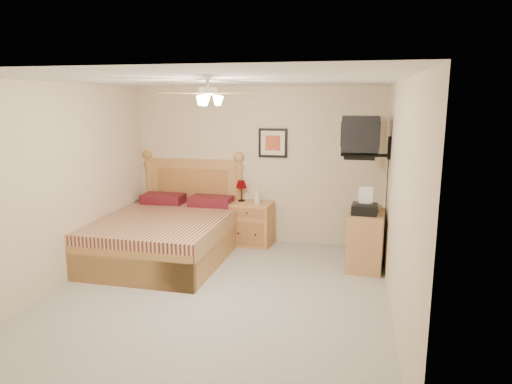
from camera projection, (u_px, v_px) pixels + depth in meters
floor at (217, 295)px, 5.44m from camera, size 4.50×4.50×0.00m
ceiling at (213, 80)px, 4.95m from camera, size 4.00×4.50×0.04m
wall_back at (256, 165)px, 7.35m from camera, size 4.00×0.04×2.50m
wall_front at (116, 259)px, 3.04m from camera, size 4.00×0.04×2.50m
wall_left at (60, 186)px, 5.61m from camera, size 0.04×4.50×2.50m
wall_right at (398, 201)px, 4.78m from camera, size 0.04×4.50×2.50m
bed at (165, 209)px, 6.60m from camera, size 1.79×2.32×1.48m
nightstand at (252, 224)px, 7.30m from camera, size 0.67×0.52×0.68m
table_lamp at (241, 191)px, 7.33m from camera, size 0.19×0.19×0.34m
lotion_bottle at (257, 196)px, 7.14m from camera, size 0.12×0.12×0.25m
framed_picture at (273, 143)px, 7.20m from camera, size 0.46×0.04×0.46m
dresser at (365, 240)px, 6.26m from camera, size 0.52×0.70×0.79m
fax_machine at (365, 201)px, 6.06m from camera, size 0.36×0.38×0.35m
magazine_lower at (366, 207)px, 6.43m from camera, size 0.27×0.32×0.03m
magazine_upper at (367, 205)px, 6.43m from camera, size 0.22×0.27×0.02m
wall_tv at (372, 137)px, 6.01m from camera, size 0.56×0.46×0.58m
ceiling_fan at (208, 93)px, 4.78m from camera, size 1.14×1.14×0.28m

